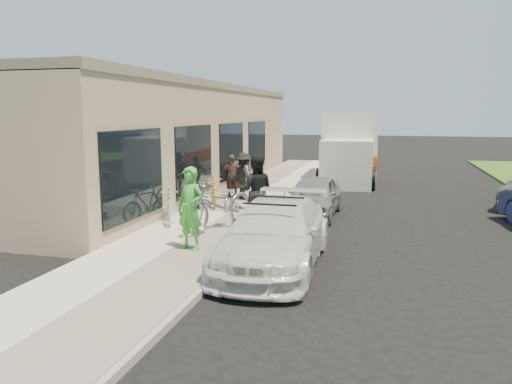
# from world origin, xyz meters

# --- Properties ---
(ground) EXTENTS (120.00, 120.00, 0.00)m
(ground) POSITION_xyz_m (0.00, 0.00, 0.00)
(ground) COLOR black
(ground) RESTS_ON ground
(sidewalk) EXTENTS (3.00, 34.00, 0.15)m
(sidewalk) POSITION_xyz_m (-2.00, 3.00, 0.07)
(sidewalk) COLOR beige
(sidewalk) RESTS_ON ground
(curb) EXTENTS (0.12, 34.00, 0.13)m
(curb) POSITION_xyz_m (-0.45, 3.00, 0.07)
(curb) COLOR #9A948D
(curb) RESTS_ON ground
(storefront) EXTENTS (3.60, 20.00, 4.22)m
(storefront) POSITION_xyz_m (-5.24, 7.99, 2.12)
(storefront) COLOR tan
(storefront) RESTS_ON ground
(bike_rack) EXTENTS (0.19, 0.63, 0.90)m
(bike_rack) POSITION_xyz_m (-3.02, 2.93, 0.69)
(bike_rack) COLOR black
(bike_rack) RESTS_ON sidewalk
(sandwich_board) EXTENTS (0.63, 0.64, 0.98)m
(sandwich_board) POSITION_xyz_m (-3.37, 7.50, 0.65)
(sandwich_board) COLOR black
(sandwich_board) RESTS_ON sidewalk
(sedan_white) EXTENTS (1.94, 4.64, 1.38)m
(sedan_white) POSITION_xyz_m (0.40, -1.39, 0.67)
(sedan_white) COLOR silver
(sedan_white) RESTS_ON ground
(sedan_silver) EXTENTS (1.50, 3.59, 1.21)m
(sedan_silver) POSITION_xyz_m (0.44, 3.80, 0.61)
(sedan_silver) COLOR #949499
(sedan_silver) RESTS_ON ground
(moving_truck) EXTENTS (2.50, 6.44, 3.14)m
(moving_truck) POSITION_xyz_m (0.88, 12.50, 1.40)
(moving_truck) COLOR silver
(moving_truck) RESTS_ON ground
(tandem_bike) EXTENTS (1.79, 2.66, 1.32)m
(tandem_bike) POSITION_xyz_m (-1.54, 0.80, 0.81)
(tandem_bike) COLOR #ABABAD
(tandem_bike) RESTS_ON sidewalk
(woman_rider) EXTENTS (0.76, 0.61, 1.81)m
(woman_rider) POSITION_xyz_m (-1.53, -1.16, 1.06)
(woman_rider) COLOR green
(woman_rider) RESTS_ON sidewalk
(man_standing) EXTENTS (1.01, 0.84, 1.89)m
(man_standing) POSITION_xyz_m (-0.73, 1.35, 1.09)
(man_standing) COLOR black
(man_standing) RESTS_ON sidewalk
(cruiser_bike_a) EXTENTS (1.08, 1.65, 0.97)m
(cruiser_bike_a) POSITION_xyz_m (-3.11, 1.20, 0.63)
(cruiser_bike_a) COLOR #84C5BA
(cruiser_bike_a) RESTS_ON sidewalk
(cruiser_bike_b) EXTENTS (1.09, 1.76, 0.87)m
(cruiser_bike_b) POSITION_xyz_m (-3.05, 3.72, 0.59)
(cruiser_bike_b) COLOR #84C5BA
(cruiser_bike_b) RESTS_ON sidewalk
(cruiser_bike_c) EXTENTS (1.07, 1.68, 0.98)m
(cruiser_bike_c) POSITION_xyz_m (-2.78, 3.83, 0.64)
(cruiser_bike_c) COLOR gold
(cruiser_bike_c) RESTS_ON sidewalk
(bystander_a) EXTENTS (1.17, 1.12, 1.60)m
(bystander_a) POSITION_xyz_m (-2.20, 5.30, 0.95)
(bystander_a) COLOR black
(bystander_a) RESTS_ON sidewalk
(bystander_b) EXTENTS (0.89, 0.41, 1.50)m
(bystander_b) POSITION_xyz_m (-2.76, 5.70, 0.90)
(bystander_b) COLOR brown
(bystander_b) RESTS_ON sidewalk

